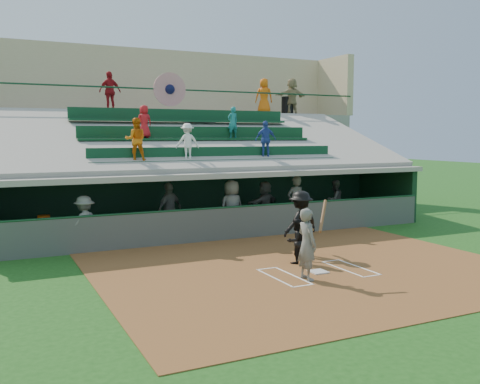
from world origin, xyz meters
name	(u,v)px	position (x,y,z in m)	size (l,w,h in m)	color
ground	(318,273)	(0.00, 0.00, 0.00)	(100.00, 100.00, 0.00)	#194C15
dirt_slab	(308,268)	(0.00, 0.50, 0.01)	(11.00, 9.00, 0.02)	brown
home_plate	(318,272)	(0.00, 0.00, 0.04)	(0.43, 0.43, 0.03)	silver
batters_box_chalk	(318,272)	(0.00, 0.00, 0.02)	(2.65, 1.85, 0.01)	white
dugout_floor	(216,230)	(0.00, 6.75, 0.02)	(16.00, 3.50, 0.04)	gray
concourse_slab	(161,161)	(0.00, 13.50, 2.30)	(20.00, 3.00, 4.60)	gray
grandstand	(181,165)	(-0.01, 10.51, 2.26)	(20.40, 10.40, 7.80)	#505550
batter_at_plate	(307,244)	(-0.65, -0.46, 0.91)	(0.85, 0.75, 1.95)	#555853
catcher	(296,241)	(0.00, 1.10, 0.64)	(0.60, 0.47, 1.24)	black
home_umpire	(301,223)	(0.66, 1.92, 0.97)	(1.23, 0.71, 1.91)	black
dugout_bench	(200,221)	(-0.20, 7.90, 0.24)	(13.44, 0.40, 0.40)	brown
white_table	(46,237)	(-6.02, 6.36, 0.35)	(0.71, 0.53, 0.62)	white
water_cooler	(44,222)	(-6.07, 6.28, 0.85)	(0.39, 0.39, 0.39)	#E8540D
dugout_player_a	(85,223)	(-5.00, 5.21, 0.88)	(1.09, 0.63, 1.68)	#5D605A
dugout_player_b	(170,209)	(-1.90, 6.39, 0.98)	(1.10, 0.46, 1.88)	#5A5D58
dugout_player_c	(232,208)	(0.09, 5.53, 1.02)	(0.95, 0.62, 1.95)	#565853
dugout_player_d	(265,203)	(2.11, 6.83, 0.91)	(1.61, 0.51, 1.74)	#60635D
dugout_player_e	(296,202)	(2.88, 5.82, 1.03)	(0.72, 0.47, 1.97)	#585A55
dugout_player_f	(335,200)	(5.47, 6.92, 0.87)	(0.81, 0.63, 1.66)	#565954
trash_bin	(287,106)	(6.64, 12.83, 5.07)	(0.62, 0.62, 0.93)	black
concourse_staff_a	(110,91)	(-2.51, 12.74, 5.48)	(1.03, 0.43, 1.76)	#A61318
concourse_staff_b	(264,96)	(5.00, 12.34, 5.48)	(0.86, 0.56, 1.75)	orange
concourse_staff_c	(292,96)	(6.74, 12.58, 5.53)	(1.72, 0.55, 1.86)	tan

